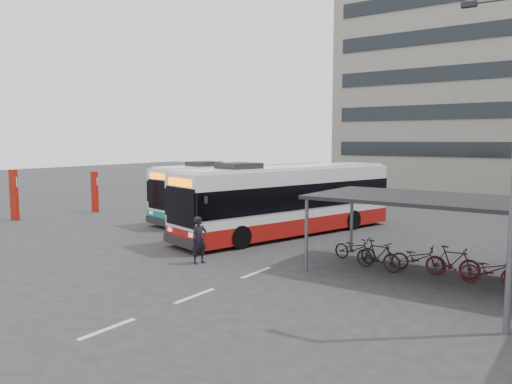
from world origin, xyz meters
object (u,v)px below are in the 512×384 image
Objects in this scene: bus_main at (288,200)px; pedestrian at (199,240)px; lamp_post at (511,143)px; bus_teal at (243,191)px.

bus_main reaches higher than pedestrian.
pedestrian is 10.49m from lamp_post.
pedestrian is (0.33, -6.54, -0.74)m from bus_main.
bus_teal reaches higher than pedestrian.
bus_main is 6.59m from pedestrian.
bus_teal is at bearing 141.48° from lamp_post.
bus_main is at bearing 140.06° from lamp_post.
bus_teal is at bearing 164.50° from bus_main.
pedestrian is at bearing -49.27° from bus_teal.
bus_teal is 18.33m from lamp_post.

